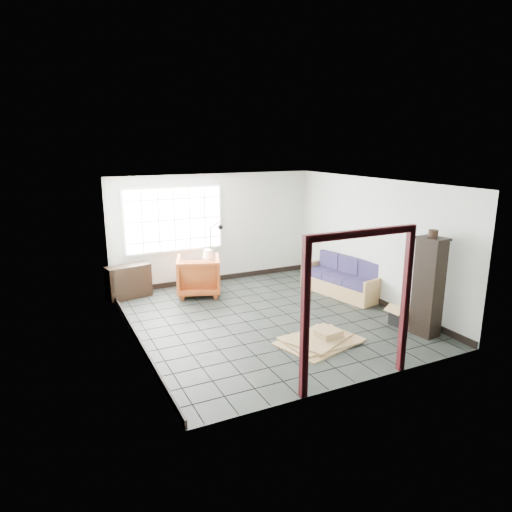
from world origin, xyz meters
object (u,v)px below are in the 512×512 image
side_table (206,270)px  tall_shelf (428,286)px  armchair (198,274)px  futon_sofa (343,281)px

side_table → tall_shelf: 5.01m
armchair → side_table: size_ratio=1.90×
side_table → armchair: bearing=-127.5°
side_table → tall_shelf: (2.51, -4.31, 0.50)m
futon_sofa → armchair: size_ratio=2.08×
armchair → futon_sofa: bearing=173.7°
futon_sofa → tall_shelf: bearing=-103.5°
futon_sofa → side_table: (-2.57, 1.84, 0.10)m
futon_sofa → armchair: 3.23m
futon_sofa → side_table: futon_sofa is taller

